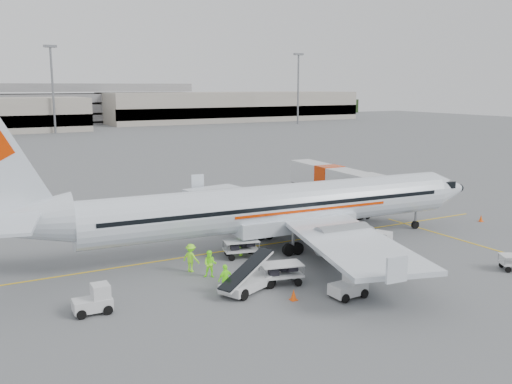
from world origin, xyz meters
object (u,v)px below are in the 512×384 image
(aircraft, at_px, (279,177))
(belt_loader, at_px, (248,269))
(tug_mid, at_px, (348,284))
(jet_bridge, at_px, (329,187))
(tug_aft, at_px, (92,299))
(tug_fore, at_px, (378,246))

(aircraft, distance_m, belt_loader, 10.50)
(tug_mid, bearing_deg, jet_bridge, 53.04)
(jet_bridge, relative_size, tug_aft, 7.92)
(tug_fore, height_order, tug_aft, tug_fore)
(tug_mid, bearing_deg, tug_aft, 157.25)
(jet_bridge, bearing_deg, tug_mid, -119.98)
(aircraft, relative_size, tug_fore, 16.34)
(aircraft, bearing_deg, jet_bridge, 43.20)
(aircraft, relative_size, belt_loader, 7.84)
(aircraft, bearing_deg, tug_fore, -49.02)
(jet_bridge, bearing_deg, tug_fore, -111.27)
(tug_mid, bearing_deg, tug_fore, 33.99)
(jet_bridge, distance_m, belt_loader, 25.18)
(jet_bridge, xyz_separation_m, belt_loader, (-18.48, -17.08, -0.75))
(aircraft, height_order, jet_bridge, aircraft)
(tug_fore, relative_size, tug_mid, 1.14)
(belt_loader, relative_size, tug_aft, 2.47)
(tug_aft, bearing_deg, tug_mid, -17.58)
(aircraft, height_order, tug_fore, aircraft)
(tug_fore, xyz_separation_m, tug_aft, (-20.00, -0.12, -0.15))
(jet_bridge, relative_size, belt_loader, 3.20)
(tug_mid, relative_size, tug_aft, 1.04)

